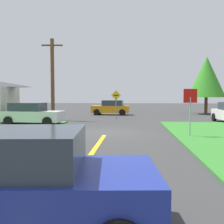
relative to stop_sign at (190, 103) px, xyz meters
name	(u,v)px	position (x,y,z in m)	size (l,w,h in m)	color
ground_plane	(106,133)	(-4.45, 1.33, -1.74)	(120.00, 120.00, 0.00)	#393939
lane_stripe_center	(79,172)	(-4.45, -6.67, -1.73)	(0.20, 14.00, 0.01)	yellow
stop_sign	(190,103)	(0.00, 0.00, 0.00)	(0.71, 0.15, 2.49)	#9EA0A8
car_behind_on_main_road	(26,183)	(-4.60, -10.03, -0.94)	(4.04, 2.36, 1.62)	navy
parked_car_near_building	(32,114)	(-10.29, 5.07, -0.94)	(4.43, 2.30, 1.62)	silver
car_approaching_junction	(111,108)	(-5.30, 15.68, -0.94)	(4.19, 2.13, 1.62)	orange
utility_pole_mid	(53,79)	(-9.86, 8.90, 1.87)	(1.80, 0.32, 7.02)	brown
direction_sign	(116,101)	(-4.42, 10.26, -0.11)	(0.90, 0.20, 2.63)	slate
oak_tree_left	(207,77)	(5.61, 17.91, 2.55)	(4.25, 4.25, 6.63)	brown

